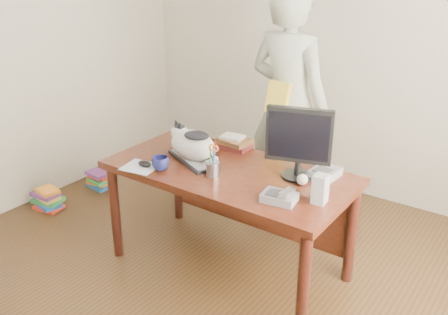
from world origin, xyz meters
The scene contains 18 objects.
room centered at (0.00, 0.00, 1.35)m, with size 4.50×4.50×4.50m.
desk centered at (0.00, 0.68, 0.60)m, with size 1.60×0.80×0.75m.
keyboard centered at (-0.27, 0.57, 0.76)m, with size 0.47×0.33×0.03m.
cat centered at (-0.28, 0.58, 0.88)m, with size 0.42×0.32×0.24m.
monitor centered at (0.42, 0.73, 1.01)m, with size 0.40×0.25×0.46m.
pen_cup centered at (-0.02, 0.46, 0.81)m, with size 0.09×0.09×0.22m.
mousepad centered at (-0.49, 0.29, 0.75)m, with size 0.25×0.24×0.00m.
mouse centered at (-0.47, 0.31, 0.77)m, with size 0.11×0.08×0.04m.
coffee_mug centered at (-0.36, 0.34, 0.79)m, with size 0.11×0.11×0.09m, color #0E1038.
phone centered at (0.49, 0.40, 0.78)m, with size 0.21×0.18×0.09m.
speaker centered at (0.68, 0.52, 0.83)m, with size 0.08×0.09×0.17m.
baseball centered at (0.49, 0.67, 0.78)m, with size 0.07×0.07×0.07m.
book_stack centered at (-0.18, 0.93, 0.79)m, with size 0.25×0.19×0.09m.
calculator centered at (0.56, 0.85, 0.78)m, with size 0.16×0.21×0.06m.
person centered at (-0.06, 1.50, 0.94)m, with size 0.69×0.45×1.89m, color silver.
held_book centered at (-0.06, 1.33, 1.05)m, with size 0.19×0.12×0.25m.
book_pile_a centered at (-1.75, 0.40, 0.09)m, with size 0.27×0.22×0.18m.
book_pile_b centered at (-1.72, 0.95, 0.07)m, with size 0.26×0.20×0.15m.
Camera 1 is at (1.69, -1.82, 2.07)m, focal length 40.00 mm.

